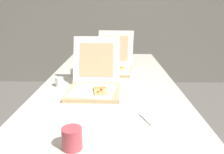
% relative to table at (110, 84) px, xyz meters
% --- Properties ---
extents(wall_back, '(10.00, 0.10, 2.60)m').
position_rel_table_xyz_m(wall_back, '(0.00, 2.25, 0.62)').
color(wall_back, gray).
rests_on(wall_back, ground).
extents(table, '(0.96, 2.11, 0.72)m').
position_rel_table_xyz_m(table, '(0.00, 0.00, 0.00)').
color(table, silver).
rests_on(table, ground).
extents(pizza_box_front, '(0.34, 0.45, 0.33)m').
position_rel_table_xyz_m(pizza_box_front, '(-0.09, -0.28, 0.09)').
color(pizza_box_front, tan).
rests_on(pizza_box_front, table).
extents(pizza_box_middle, '(0.39, 0.49, 0.33)m').
position_rel_table_xyz_m(pizza_box_middle, '(0.02, 0.24, 0.09)').
color(pizza_box_middle, tan).
rests_on(pizza_box_middle, table).
extents(cup_white_far, '(0.06, 0.06, 0.06)m').
position_rel_table_xyz_m(cup_white_far, '(-0.23, 0.38, 0.08)').
color(cup_white_far, white).
rests_on(cup_white_far, table).
extents(cup_white_near_center, '(0.06, 0.06, 0.06)m').
position_rel_table_xyz_m(cup_white_near_center, '(-0.35, -0.19, 0.08)').
color(cup_white_near_center, white).
rests_on(cup_white_near_center, table).
extents(cup_white_mid, '(0.06, 0.06, 0.06)m').
position_rel_table_xyz_m(cup_white_mid, '(-0.29, 0.05, 0.08)').
color(cup_white_mid, white).
rests_on(cup_white_mid, table).
extents(cup_printed_front, '(0.08, 0.08, 0.09)m').
position_rel_table_xyz_m(cup_printed_front, '(-0.12, -0.94, 0.09)').
color(cup_printed_front, '#D14C56').
rests_on(cup_printed_front, table).
extents(napkin_pile, '(0.17, 0.16, 0.01)m').
position_rel_table_xyz_m(napkin_pile, '(0.25, -0.68, 0.05)').
color(napkin_pile, white).
rests_on(napkin_pile, table).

